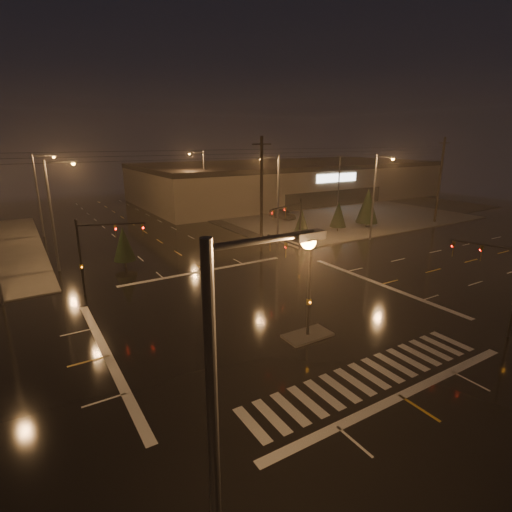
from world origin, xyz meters
The scene contains 25 objects.
ground centered at (0.00, 0.00, 0.00)m, with size 140.00×140.00×0.00m, color black.
sidewalk_ne centered at (30.00, 30.00, 0.06)m, with size 36.00×36.00×0.12m, color #474540.
median_island centered at (0.00, -4.00, 0.07)m, with size 3.00×1.60×0.15m, color #474540.
crosswalk centered at (0.00, -9.00, 0.01)m, with size 15.00×2.60×0.01m, color beige.
stop_bar_near centered at (0.00, -11.00, 0.01)m, with size 16.00×0.50×0.01m, color beige.
stop_bar_far centered at (0.00, 11.00, 0.01)m, with size 16.00×0.50×0.01m, color beige.
parking_lot centered at (35.00, 28.00, 0.04)m, with size 50.00×24.00×0.08m, color black.
retail_building centered at (35.00, 45.99, 3.84)m, with size 60.20×28.30×7.20m.
signal_mast_median centered at (0.00, -3.07, 3.75)m, with size 0.25×4.59×6.00m.
signal_mast_ne centered at (9.50, 10.14, 3.79)m, with size 4.84×1.86×6.00m.
signal_mast_nw centered at (-9.50, 10.14, 3.79)m, with size 4.84×1.86×6.00m.
signal_mast_se centered at (10.23, -9.75, 3.71)m, with size 1.55×3.87×6.00m.
streetlight_0 centered at (-11.18, -15.00, 5.80)m, with size 2.77×0.32×10.00m.
streetlight_1 centered at (-11.18, 18.00, 5.80)m, with size 2.77×0.32×10.00m.
streetlight_2 centered at (-11.18, 34.00, 5.80)m, with size 2.77×0.32×10.00m.
streetlight_3 centered at (11.18, 16.00, 5.80)m, with size 2.77×0.32×10.00m.
streetlight_4 centered at (11.18, 36.00, 5.80)m, with size 2.77×0.32×10.00m.
streetlight_6 centered at (22.00, 11.18, 5.80)m, with size 0.32×2.77×10.00m.
utility_pole_1 centered at (8.00, 14.00, 6.13)m, with size 2.20×0.32×12.00m.
utility_pole_2 centered at (38.00, 14.00, 6.13)m, with size 2.20×0.32×12.00m.
conifer_0 centered at (14.93, 15.91, 2.21)m, with size 1.94×1.94×3.73m.
conifer_1 centered at (21.54, 16.72, 2.36)m, with size 2.12×2.12×4.02m.
conifer_2 centered at (26.80, 16.72, 3.02)m, with size 2.98×2.98×5.35m.
conifer_3 centered at (-5.98, 15.96, 2.30)m, with size 2.05×2.05×3.91m.
car_parked centered at (20.55, 27.87, 0.81)m, with size 1.92×4.77×1.62m, color black.
Camera 1 is at (-14.31, -21.24, 11.65)m, focal length 28.00 mm.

